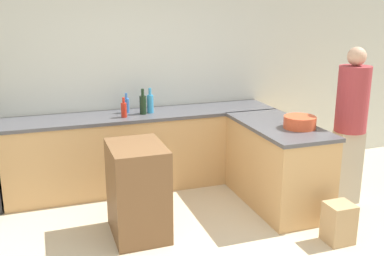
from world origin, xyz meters
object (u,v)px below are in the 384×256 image
Objects in this scene: mixing_bowl at (300,122)px; water_bottle_blue at (126,105)px; paper_bag at (339,223)px; dish_soap_bottle at (150,103)px; hot_sauce_bottle at (124,109)px; person_at_peninsula at (351,121)px; wine_bottle_dark at (143,104)px; island_table at (138,190)px.

water_bottle_blue reaches higher than mixing_bowl.
dish_soap_bottle is at bearing 124.37° from paper_bag.
person_at_peninsula reaches higher than hot_sauce_bottle.
water_bottle_blue is at bearing 143.64° from wine_bottle_dark.
hot_sauce_bottle is (-1.67, 1.07, 0.03)m from mixing_bowl.
island_table is 1.33m from wine_bottle_dark.
water_bottle_blue reaches higher than paper_bag.
paper_bag is at bearing -23.77° from island_table.
paper_bag is (-0.62, -0.73, -0.77)m from person_at_peninsula.
mixing_bowl is at bearing -38.98° from wine_bottle_dark.
wine_bottle_dark is (-0.10, -0.03, 0.00)m from dish_soap_bottle.
dish_soap_bottle reaches higher than paper_bag.
island_table is 1.84m from mixing_bowl.
wine_bottle_dark is at bearing 141.02° from mixing_bowl.
mixing_bowl is 0.62m from person_at_peninsula.
island_table is at bearing 179.59° from mixing_bowl.
dish_soap_bottle reaches higher than hot_sauce_bottle.
island_table is 0.52× the size of person_at_peninsula.
wine_bottle_dark is at bearing 73.84° from island_table.
dish_soap_bottle is (-1.33, 1.19, 0.06)m from mixing_bowl.
hot_sauce_bottle reaches higher than island_table.
person_at_peninsula is at bearing -32.03° from dish_soap_bottle.
mixing_bowl is 1.42× the size of water_bottle_blue.
hot_sauce_bottle is at bearing 147.25° from mixing_bowl.
wine_bottle_dark is (0.17, -0.13, 0.03)m from water_bottle_blue.
water_bottle_blue is (-1.60, 1.28, 0.03)m from mixing_bowl.
paper_bag is (1.68, -1.84, -0.83)m from hot_sauce_bottle.
wine_bottle_dark is 1.31× the size of hot_sauce_bottle.
water_bottle_blue reaches higher than island_table.
hot_sauce_bottle reaches higher than mixing_bowl.
water_bottle_blue is (-0.27, 0.09, -0.02)m from dish_soap_bottle.
dish_soap_bottle is 0.17× the size of person_at_peninsula.
island_table is 3.94× the size of hot_sauce_bottle.
island_table is at bearing 156.23° from paper_bag.
hot_sauce_bottle is 0.60× the size of paper_bag.
paper_bag is (1.34, -1.95, -0.86)m from dish_soap_bottle.
wine_bottle_dark reaches higher than island_table.
paper_bag is (1.43, -1.92, -0.86)m from wine_bottle_dark.
wine_bottle_dark is at bearing -160.48° from dish_soap_bottle.
person_at_peninsula reaches higher than wine_bottle_dark.
water_bottle_blue is at bearing 149.40° from person_at_peninsula.
wine_bottle_dark reaches higher than water_bottle_blue.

